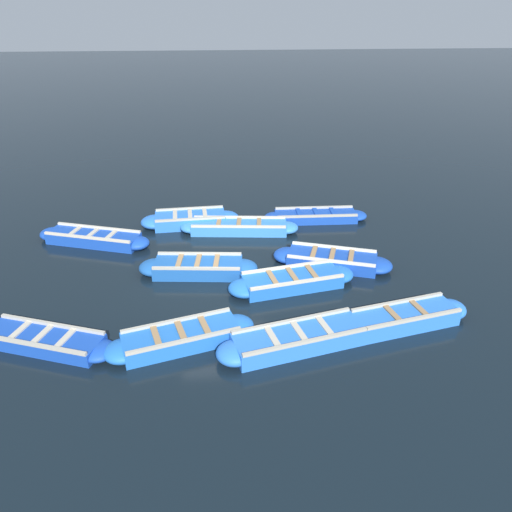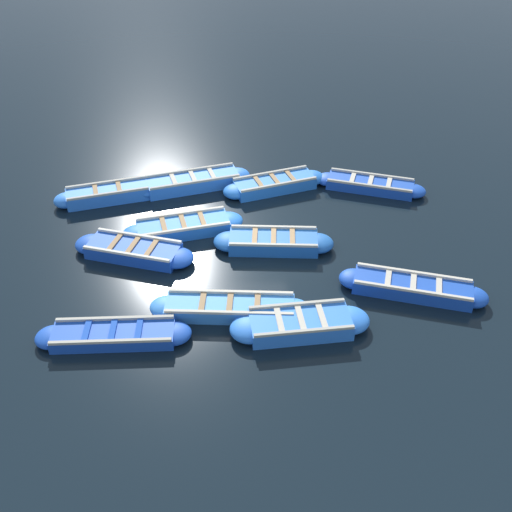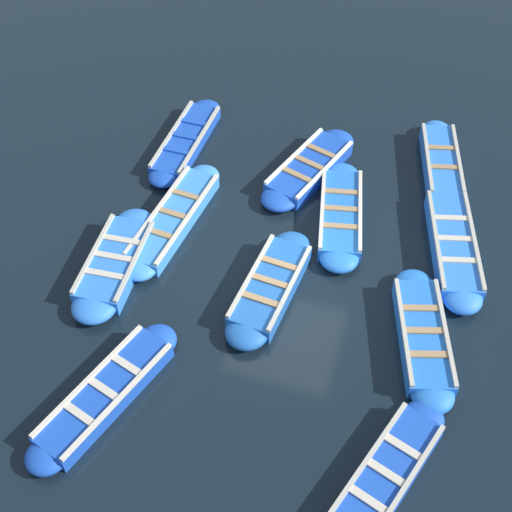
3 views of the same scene
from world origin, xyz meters
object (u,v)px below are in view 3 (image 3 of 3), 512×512
object	(u,v)px
boat_stern_in	(270,287)
boat_alongside	(106,394)
boat_bow_out	(453,245)
boat_outer_right	(309,169)
boat_tucked	(423,336)
boat_drifting	(385,477)
boat_inner_gap	(186,141)
boat_far_corner	(174,219)
boat_mid_row	(340,214)
boat_centre	(115,263)
boat_near_quay	(441,164)

from	to	relation	value
boat_stern_in	boat_alongside	bearing A→B (deg)	147.33
boat_bow_out	boat_outer_right	bearing A→B (deg)	67.50
boat_tucked	boat_drifting	distance (m)	3.05
boat_inner_gap	boat_outer_right	world-z (taller)	boat_outer_right
boat_far_corner	boat_mid_row	distance (m)	3.75
boat_inner_gap	boat_centre	distance (m)	4.28
boat_mid_row	boat_stern_in	world-z (taller)	boat_stern_in
boat_inner_gap	boat_bow_out	bearing A→B (deg)	-103.20
boat_tucked	boat_near_quay	distance (m)	5.21
boat_drifting	boat_alongside	xyz separation A→B (m)	(0.01, 5.14, 0.02)
boat_bow_out	boat_inner_gap	xyz separation A→B (m)	(1.60, 6.82, -0.05)
boat_far_corner	boat_stern_in	distance (m)	2.92
boat_centre	boat_outer_right	xyz separation A→B (m)	(4.17, -3.13, -0.02)
boat_alongside	boat_outer_right	distance (m)	7.38
boat_bow_out	boat_outer_right	world-z (taller)	boat_bow_out
boat_drifting	boat_far_corner	bearing A→B (deg)	51.07
boat_alongside	boat_drifting	bearing A→B (deg)	-90.11
boat_mid_row	boat_inner_gap	bearing A→B (deg)	71.92
boat_bow_out	boat_alongside	world-z (taller)	boat_bow_out
boat_bow_out	boat_tucked	xyz separation A→B (m)	(-2.59, 0.25, -0.01)
boat_mid_row	boat_outer_right	size ratio (longest dim) A/B	1.02
boat_stern_in	boat_near_quay	distance (m)	5.67
boat_stern_in	boat_inner_gap	xyz separation A→B (m)	(3.91, 3.39, -0.04)
boat_far_corner	boat_outer_right	bearing A→B (deg)	-43.85
boat_tucked	boat_outer_right	world-z (taller)	boat_tucked
boat_mid_row	boat_centre	world-z (taller)	boat_centre
boat_far_corner	boat_centre	xyz separation A→B (m)	(-1.61, 0.67, 0.02)
boat_tucked	boat_drifting	bearing A→B (deg)	177.01
boat_bow_out	boat_centre	distance (m)	7.25
boat_centre	boat_inner_gap	bearing A→B (deg)	1.07
boat_bow_out	boat_drifting	world-z (taller)	boat_bow_out
boat_near_quay	boat_inner_gap	world-z (taller)	boat_near_quay
boat_bow_out	boat_far_corner	xyz separation A→B (m)	(-1.07, 6.07, -0.03)
boat_inner_gap	boat_outer_right	bearing A→B (deg)	-91.88
boat_inner_gap	boat_outer_right	size ratio (longest dim) A/B	1.02
boat_bow_out	boat_far_corner	bearing A→B (deg)	99.98
boat_drifting	boat_near_quay	xyz separation A→B (m)	(8.24, 0.20, 0.04)
boat_near_quay	boat_outer_right	bearing A→B (deg)	110.37
boat_mid_row	boat_near_quay	distance (m)	3.08
boat_stern_in	boat_centre	world-z (taller)	boat_centre
boat_stern_in	boat_drifting	world-z (taller)	boat_stern_in
boat_far_corner	boat_drifting	xyz separation A→B (m)	(-4.57, -5.66, -0.01)
boat_far_corner	boat_alongside	distance (m)	4.59
boat_mid_row	boat_outer_right	world-z (taller)	same
boat_near_quay	boat_tucked	bearing A→B (deg)	-176.02
boat_tucked	boat_centre	size ratio (longest dim) A/B	1.04
boat_drifting	boat_alongside	distance (m)	5.14
boat_drifting	boat_inner_gap	xyz separation A→B (m)	(7.24, 6.41, -0.01)
boat_mid_row	boat_stern_in	size ratio (longest dim) A/B	1.06
boat_tucked	boat_drifting	size ratio (longest dim) A/B	0.98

